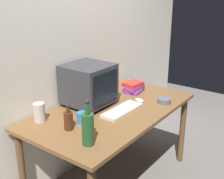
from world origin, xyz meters
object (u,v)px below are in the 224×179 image
keyboard (122,110)px  bottle_short (68,120)px  book_stack (134,87)px  crt_monitor (88,84)px  bottle_tall (88,128)px  mug (82,117)px  cd_spindle (164,101)px  computer_mouse (139,100)px  metal_canister (39,112)px

keyboard → bottle_short: 0.53m
keyboard → book_stack: bearing=22.6°
crt_monitor → bottle_short: size_ratio=1.90×
bottle_tall → keyboard: bearing=12.0°
book_stack → bottle_short: bearing=-177.2°
crt_monitor → bottle_tall: crt_monitor is taller
crt_monitor → bottle_tall: 0.69m
bottle_tall → book_stack: bearing=16.4°
bottle_short → book_stack: (0.96, 0.05, -0.03)m
mug → cd_spindle: 0.81m
book_stack → mug: (-0.82, -0.06, -0.00)m
mug → crt_monitor: bearing=32.8°
keyboard → mug: 0.39m
computer_mouse → bottle_tall: 0.86m
bottle_tall → cd_spindle: (0.96, -0.07, -0.10)m
crt_monitor → bottle_tall: bearing=-139.6°
crt_monitor → bottle_short: crt_monitor is taller
bottle_short → mug: bottle_short is taller
computer_mouse → bottle_short: (-0.77, 0.14, 0.06)m
keyboard → crt_monitor: bearing=101.2°
cd_spindle → book_stack: bearing=77.5°
keyboard → bottle_short: (-0.50, 0.14, 0.06)m
crt_monitor → computer_mouse: 0.49m
computer_mouse → book_stack: 0.28m
bottle_short → metal_canister: bottle_short is taller
mug → keyboard: bearing=-19.3°
metal_canister → bottle_short: bearing=-82.8°
crt_monitor → book_stack: (0.52, -0.14, -0.14)m
bottle_short → crt_monitor: bearing=22.8°
computer_mouse → bottle_short: size_ratio=0.49×
computer_mouse → mug: bearing=-175.8°
computer_mouse → bottle_short: 0.78m
cd_spindle → bottle_short: bearing=159.4°
mug → book_stack: bearing=3.9°
bottle_short → mug: size_ratio=1.71×
keyboard → computer_mouse: computer_mouse is taller
keyboard → bottle_short: bearing=165.9°
book_stack → mug: book_stack is taller
crt_monitor → computer_mouse: crt_monitor is taller
bottle_tall → computer_mouse: bearing=8.1°
bottle_short → bottle_tall: bearing=-107.0°
computer_mouse → cd_spindle: (0.11, -0.19, 0.00)m
bottle_tall → mug: size_ratio=2.72×
computer_mouse → cd_spindle: cd_spindle is taller
book_stack → computer_mouse: bearing=-136.8°
computer_mouse → bottle_tall: size_ratio=0.31×
bottle_short → mug: (0.14, -0.01, -0.03)m
keyboard → book_stack: (0.46, 0.18, 0.04)m
bottle_short → cd_spindle: (0.88, -0.33, -0.05)m
bottle_short → cd_spindle: size_ratio=1.71×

